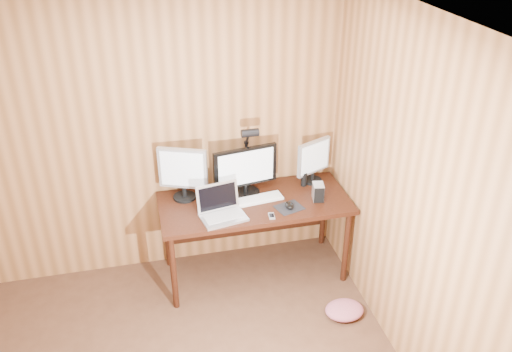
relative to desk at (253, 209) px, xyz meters
name	(u,v)px	position (x,y,z in m)	size (l,w,h in m)	color
room_shell	(150,303)	(-0.93, -1.70, 0.62)	(4.00, 4.00, 4.00)	#4F301E
desk	(253,209)	(0.00, 0.00, 0.00)	(1.60, 0.70, 0.75)	black
monitor_center	(245,171)	(-0.05, 0.07, 0.35)	(0.56, 0.24, 0.44)	black
monitor_left	(183,172)	(-0.57, 0.12, 0.37)	(0.40, 0.20, 0.46)	black
monitor_right	(314,160)	(0.58, 0.14, 0.34)	(0.33, 0.18, 0.40)	black
laptop	(221,209)	(-0.31, -0.22, 0.18)	(0.40, 0.33, 0.25)	silver
keyboard	(256,199)	(0.02, -0.06, 0.13)	(0.47, 0.19, 0.02)	white
mousepad	(289,208)	(0.25, -0.24, 0.12)	(0.21, 0.18, 0.00)	black
mouse	(289,205)	(0.25, -0.24, 0.14)	(0.07, 0.11, 0.04)	black
hard_drive	(318,192)	(0.53, -0.16, 0.19)	(0.11, 0.14, 0.14)	silver
phone	(272,216)	(0.08, -0.33, 0.13)	(0.06, 0.10, 0.01)	silver
speaker	(304,179)	(0.49, 0.09, 0.19)	(0.05, 0.05, 0.13)	black
desk_lamp	(248,148)	(0.00, 0.16, 0.51)	(0.14, 0.21, 0.63)	black
fabric_pile	(344,310)	(0.58, -0.78, -0.58)	(0.32, 0.26, 0.10)	#B15666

